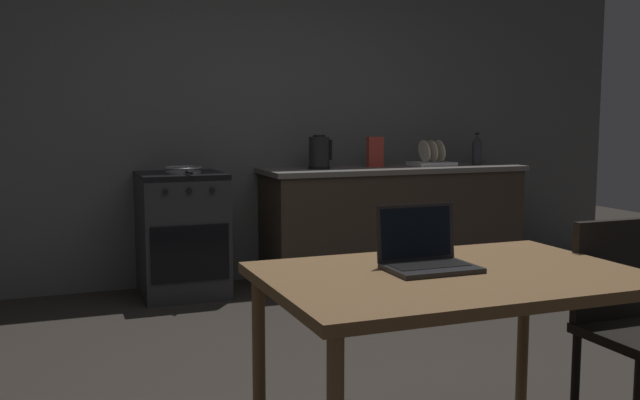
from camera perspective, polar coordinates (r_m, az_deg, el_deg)
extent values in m
plane|color=#2D2823|center=(3.60, 4.79, -14.55)|extent=(12.00, 12.00, 0.00)
cube|color=#575858|center=(5.80, -3.30, 7.00)|extent=(6.40, 0.10, 2.67)
cube|color=#382D23|center=(5.87, 5.80, -1.91)|extent=(2.10, 0.60, 0.85)
cube|color=#66605B|center=(5.82, 5.86, 2.45)|extent=(2.16, 0.64, 0.04)
cube|color=#2D2D30|center=(5.33, -10.87, -2.88)|extent=(0.60, 0.60, 0.85)
cube|color=black|center=(5.27, -10.98, 1.92)|extent=(0.60, 0.60, 0.04)
cube|color=black|center=(5.04, -10.23, -4.21)|extent=(0.54, 0.01, 0.39)
cylinder|color=black|center=(4.94, -12.14, 0.64)|extent=(0.04, 0.02, 0.04)
cylinder|color=black|center=(4.97, -10.32, 0.72)|extent=(0.04, 0.02, 0.04)
cylinder|color=black|center=(5.00, -8.52, 0.79)|extent=(0.04, 0.02, 0.04)
cube|color=brown|center=(2.62, 10.43, -6.07)|extent=(1.33, 0.89, 0.04)
cylinder|color=brown|center=(2.82, -4.86, -12.96)|extent=(0.05, 0.05, 0.71)
cylinder|color=brown|center=(3.35, 15.81, -10.00)|extent=(0.05, 0.05, 0.71)
cube|color=black|center=(3.25, 22.08, -5.15)|extent=(0.38, 0.04, 0.42)
cylinder|color=black|center=(3.25, 19.59, -13.41)|extent=(0.04, 0.04, 0.41)
cylinder|color=black|center=(3.47, 23.95, -12.30)|extent=(0.04, 0.04, 0.41)
cube|color=#232326|center=(2.62, 8.82, -5.38)|extent=(0.32, 0.22, 0.02)
cube|color=black|center=(2.63, 8.66, -5.11)|extent=(0.28, 0.12, 0.00)
cube|color=#232326|center=(2.70, 7.59, -2.54)|extent=(0.32, 0.03, 0.21)
cube|color=black|center=(2.69, 7.64, -2.57)|extent=(0.29, 0.02, 0.18)
cylinder|color=black|center=(5.56, -0.07, 2.59)|extent=(0.17, 0.17, 0.02)
cylinder|color=black|center=(5.55, -0.07, 3.86)|extent=(0.16, 0.16, 0.23)
cylinder|color=black|center=(5.54, -0.07, 5.11)|extent=(0.10, 0.10, 0.02)
cube|color=black|center=(5.58, 0.83, 3.99)|extent=(0.02, 0.02, 0.16)
cylinder|color=#2D2D33|center=(6.14, 12.32, 3.62)|extent=(0.08, 0.08, 0.19)
cone|color=#2D2D33|center=(6.14, 12.35, 4.78)|extent=(0.08, 0.08, 0.06)
cylinder|color=black|center=(6.14, 12.36, 5.15)|extent=(0.04, 0.04, 0.02)
cylinder|color=gray|center=(5.25, -10.78, 2.19)|extent=(0.25, 0.25, 0.01)
torus|color=gray|center=(5.25, -10.78, 2.53)|extent=(0.27, 0.27, 0.02)
cylinder|color=black|center=(5.04, -10.34, 2.17)|extent=(0.02, 0.18, 0.02)
cube|color=#B2382D|center=(5.76, 4.39, 3.82)|extent=(0.13, 0.05, 0.24)
cube|color=silver|center=(5.98, 8.84, 2.86)|extent=(0.34, 0.26, 0.03)
cylinder|color=beige|center=(5.94, 8.27, 3.86)|extent=(0.04, 0.18, 0.18)
cylinder|color=beige|center=(5.98, 8.86, 3.86)|extent=(0.04, 0.18, 0.18)
cylinder|color=beige|center=(6.01, 9.44, 3.87)|extent=(0.04, 0.18, 0.18)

